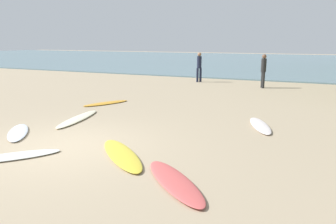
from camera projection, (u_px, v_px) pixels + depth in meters
name	position (u px, v px, depth m)	size (l,w,h in m)	color
ground_plane	(63.00, 147.00, 8.05)	(120.00, 120.00, 0.00)	tan
ocean_water	(262.00, 61.00, 39.72)	(120.00, 40.00, 0.08)	slate
surfboard_0	(18.00, 132.00, 9.18)	(0.51, 1.91, 0.07)	white
surfboard_1	(175.00, 181.00, 5.98)	(0.57, 2.18, 0.09)	#D25552
surfboard_2	(78.00, 119.00, 10.77)	(0.49, 2.59, 0.08)	#F4EBC5
surfboard_3	(260.00, 125.00, 9.90)	(0.48, 2.02, 0.08)	white
surfboard_4	(122.00, 154.00, 7.40)	(0.59, 2.37, 0.08)	yellow
surfboard_5	(106.00, 103.00, 13.42)	(0.51, 2.03, 0.06)	gold
surfboard_6	(12.00, 156.00, 7.30)	(0.54, 2.10, 0.07)	silver
beachgoer_near	(264.00, 69.00, 17.64)	(0.37, 0.37, 1.84)	black
beachgoer_mid	(199.00, 65.00, 20.14)	(0.39, 0.39, 1.84)	#191E33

